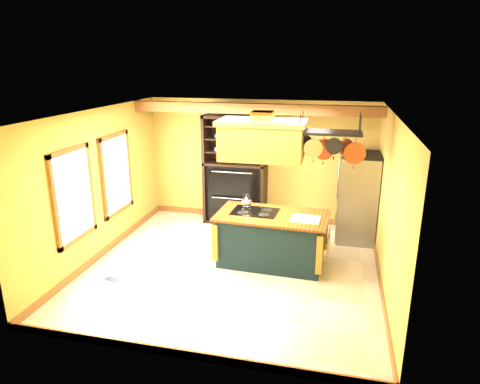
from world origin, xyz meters
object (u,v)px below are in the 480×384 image
at_px(kitchen_island, 272,238).
at_px(refrigerator, 357,199).
at_px(range_hood, 262,139).
at_px(hutch, 236,182).
at_px(pot_rack, 330,140).

xyz_separation_m(kitchen_island, refrigerator, (1.48, 1.46, 0.38)).
height_order(range_hood, refrigerator, range_hood).
bearing_deg(kitchen_island, hutch, 123.09).
relative_size(kitchen_island, pot_rack, 1.77).
height_order(refrigerator, hutch, hutch).
distance_m(kitchen_island, range_hood, 1.79).
relative_size(kitchen_island, range_hood, 1.36).
bearing_deg(kitchen_island, pot_rack, 2.56).
bearing_deg(pot_rack, refrigerator, 68.83).
bearing_deg(pot_rack, range_hood, 180.00).
height_order(kitchen_island, refrigerator, refrigerator).
relative_size(pot_rack, refrigerator, 0.64).
height_order(pot_rack, refrigerator, pot_rack).
distance_m(range_hood, hutch, 2.50).
distance_m(kitchen_island, hutch, 2.25).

